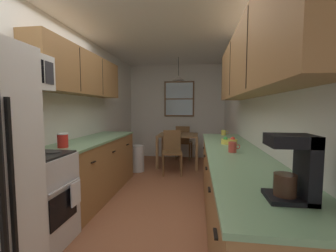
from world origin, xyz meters
TOP-DOWN VIEW (x-y plane):
  - ground_plane at (0.00, 1.00)m, footprint 12.00×12.00m
  - wall_left at (-1.35, 1.00)m, footprint 0.10×9.00m
  - wall_right at (1.35, 1.00)m, footprint 0.10×9.00m
  - wall_back at (0.00, 3.65)m, footprint 4.40×0.10m
  - ceiling_slab at (0.00, 1.00)m, footprint 4.40×9.00m
  - stove_range at (-0.99, -0.57)m, footprint 0.66×0.59m
  - microwave_over_range at (-1.11, -0.57)m, footprint 0.39×0.61m
  - counter_left at (-1.00, 0.74)m, footprint 0.64×2.03m
  - upper_cabinets_left at (-1.14, 0.69)m, footprint 0.33×2.11m
  - counter_right at (1.00, -0.02)m, footprint 0.64×3.23m
  - upper_cabinets_right at (1.14, -0.07)m, footprint 0.33×2.91m
  - dining_table at (0.13, 2.69)m, footprint 0.93×0.84m
  - dining_chair_near at (0.06, 2.06)m, footprint 0.45×0.45m
  - dining_chair_far at (0.21, 3.33)m, footprint 0.45×0.45m
  - pendant_light at (0.13, 2.69)m, footprint 0.28×0.28m
  - back_window at (0.07, 3.58)m, footprint 0.82×0.05m
  - trash_bin at (-0.70, 2.10)m, footprint 0.28×0.28m
  - storage_canister at (-1.00, -0.06)m, footprint 0.12×0.12m
  - dish_towel at (-0.64, -0.42)m, footprint 0.02×0.16m
  - coffee_maker at (1.08, -1.28)m, footprint 0.22×0.18m
  - mug_by_coffeemaker at (0.96, -0.07)m, footprint 0.12×0.08m
  - mug_spare at (1.04, 1.44)m, footprint 0.12×0.08m
  - fruit_bowl at (1.00, 0.49)m, footprint 0.21×0.21m
  - table_serving_bowl at (0.05, 2.75)m, footprint 0.18×0.18m

SIDE VIEW (x-z plane):
  - ground_plane at x=0.00m, z-range 0.00..0.00m
  - trash_bin at x=-0.70m, z-range 0.00..0.56m
  - counter_right at x=1.00m, z-range 0.00..0.90m
  - counter_left at x=-1.00m, z-range 0.00..0.90m
  - stove_range at x=-0.99m, z-range -0.08..1.02m
  - dish_towel at x=-0.64m, z-range 0.38..0.62m
  - dining_chair_near at x=0.06m, z-range 0.05..0.95m
  - dining_chair_far at x=0.21m, z-range 0.05..0.95m
  - dining_table at x=0.13m, z-range 0.26..1.01m
  - table_serving_bowl at x=0.05m, z-range 0.75..0.81m
  - fruit_bowl at x=1.00m, z-range 0.89..0.98m
  - mug_spare at x=1.04m, z-range 0.90..0.99m
  - mug_by_coffeemaker at x=0.96m, z-range 0.90..1.01m
  - storage_canister at x=-1.00m, z-range 0.90..1.07m
  - coffee_maker at x=1.08m, z-range 0.91..1.24m
  - wall_left at x=-1.35m, z-range 0.00..2.55m
  - wall_right at x=1.35m, z-range 0.00..2.55m
  - wall_back at x=0.00m, z-range 0.00..2.55m
  - back_window at x=0.07m, z-range 1.14..2.10m
  - microwave_over_range at x=-1.11m, z-range 1.55..1.90m
  - upper_cabinets_right at x=1.14m, z-range 1.50..2.22m
  - upper_cabinets_left at x=-1.14m, z-range 1.57..2.19m
  - pendant_light at x=0.13m, z-range 1.80..2.33m
  - ceiling_slab at x=0.00m, z-range 2.55..2.63m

